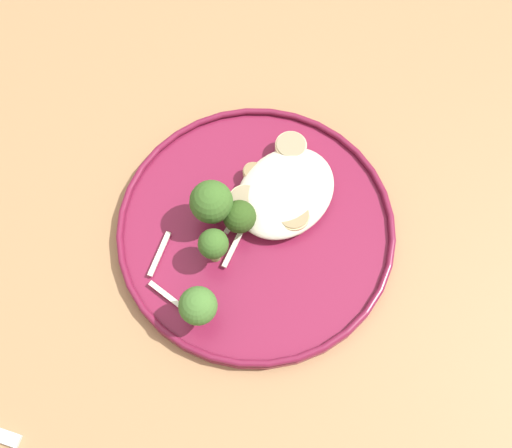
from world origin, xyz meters
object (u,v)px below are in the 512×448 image
object	(u,v)px
broccoli_floret_near_rim	(213,204)
broccoli_floret_small_sprig	(240,217)
seared_scallop_center_golden	(291,220)
seared_scallop_left_edge	(299,184)
seared_scallop_on_noodles	(253,173)
broccoli_floret_left_leaning	(198,306)
seared_scallop_right_edge	(268,200)
seared_scallop_half_hidden	(291,148)
broccoli_floret_beside_noodles	(213,245)
seared_scallop_rear_pale	(245,203)
dinner_plate	(256,228)

from	to	relation	value
broccoli_floret_near_rim	broccoli_floret_small_sprig	world-z (taller)	broccoli_floret_near_rim
seared_scallop_center_golden	broccoli_floret_small_sprig	bearing A→B (deg)	-46.07
seared_scallop_left_edge	seared_scallop_on_noodles	bearing A→B (deg)	-64.27
broccoli_floret_left_leaning	seared_scallop_center_golden	bearing A→B (deg)	177.86
seared_scallop_center_golden	broccoli_floret_near_rim	bearing A→B (deg)	-53.44
seared_scallop_right_edge	seared_scallop_center_golden	bearing A→B (deg)	85.97
seared_scallop_half_hidden	broccoli_floret_small_sprig	world-z (taller)	broccoli_floret_small_sprig
seared_scallop_center_golden	seared_scallop_left_edge	distance (m)	0.04
broccoli_floret_left_leaning	broccoli_floret_beside_noodles	world-z (taller)	broccoli_floret_left_leaning
seared_scallop_right_edge	seared_scallop_left_edge	distance (m)	0.04
broccoli_floret_small_sprig	broccoli_floret_beside_noodles	size ratio (longest dim) A/B	0.87
seared_scallop_rear_pale	broccoli_floret_small_sprig	size ratio (longest dim) A/B	0.79
seared_scallop_left_edge	broccoli_floret_beside_noodles	distance (m)	0.12
seared_scallop_half_hidden	broccoli_floret_left_leaning	size ratio (longest dim) A/B	0.59
seared_scallop_left_edge	broccoli_floret_small_sprig	distance (m)	0.08
dinner_plate	seared_scallop_right_edge	bearing A→B (deg)	-164.90
broccoli_floret_left_leaning	broccoli_floret_small_sprig	world-z (taller)	broccoli_floret_left_leaning
broccoli_floret_beside_noodles	seared_scallop_center_golden	bearing A→B (deg)	155.16
broccoli_floret_near_rim	seared_scallop_center_golden	bearing A→B (deg)	126.56
seared_scallop_left_edge	broccoli_floret_near_rim	xyz separation A→B (m)	(0.09, -0.04, 0.03)
seared_scallop_right_edge	seared_scallop_half_hidden	bearing A→B (deg)	-161.78
seared_scallop_half_hidden	broccoli_floret_left_leaning	distance (m)	0.21
dinner_plate	seared_scallop_center_golden	distance (m)	0.04
seared_scallop_right_edge	seared_scallop_left_edge	xyz separation A→B (m)	(-0.04, 0.01, 0.00)
seared_scallop_right_edge	broccoli_floret_small_sprig	xyz separation A→B (m)	(0.04, -0.01, 0.02)
seared_scallop_rear_pale	broccoli_floret_left_leaning	bearing A→B (deg)	20.32
seared_scallop_center_golden	broccoli_floret_left_leaning	world-z (taller)	broccoli_floret_left_leaning
seared_scallop_right_edge	seared_scallop_half_hidden	size ratio (longest dim) A/B	0.86
seared_scallop_center_golden	seared_scallop_on_noodles	bearing A→B (deg)	-104.43
seared_scallop_center_golden	seared_scallop_left_edge	bearing A→B (deg)	-152.67
seared_scallop_center_golden	broccoli_floret_small_sprig	xyz separation A→B (m)	(0.04, -0.04, 0.01)
dinner_plate	seared_scallop_half_hidden	size ratio (longest dim) A/B	8.51
seared_scallop_rear_pale	seared_scallop_half_hidden	xyz separation A→B (m)	(-0.08, -0.01, 0.00)
seared_scallop_rear_pale	broccoli_floret_beside_noodles	xyz separation A→B (m)	(0.06, 0.01, 0.02)
seared_scallop_on_noodles	broccoli_floret_beside_noodles	world-z (taller)	broccoli_floret_beside_noodles
dinner_plate	seared_scallop_left_edge	world-z (taller)	seared_scallop_left_edge
dinner_plate	broccoli_floret_beside_noodles	size ratio (longest dim) A/B	5.57
dinner_plate	broccoli_floret_small_sprig	bearing A→B (deg)	-50.48
seared_scallop_center_golden	seared_scallop_left_edge	world-z (taller)	seared_scallop_center_golden
dinner_plate	broccoli_floret_small_sprig	world-z (taller)	broccoli_floret_small_sprig
seared_scallop_right_edge	broccoli_floret_beside_noodles	bearing A→B (deg)	-2.18
seared_scallop_rear_pale	seared_scallop_half_hidden	world-z (taller)	same
broccoli_floret_beside_noodles	seared_scallop_rear_pale	bearing A→B (deg)	-168.55
broccoli_floret_near_rim	broccoli_floret_beside_noodles	xyz separation A→B (m)	(0.03, 0.03, -0.01)
seared_scallop_rear_pale	broccoli_floret_small_sprig	world-z (taller)	broccoli_floret_small_sprig
seared_scallop_half_hidden	seared_scallop_center_golden	bearing A→B (deg)	39.30
seared_scallop_rear_pale	seared_scallop_left_edge	distance (m)	0.06
seared_scallop_on_noodles	broccoli_floret_beside_noodles	distance (m)	0.10
dinner_plate	broccoli_floret_near_rim	bearing A→B (deg)	-61.26
seared_scallop_on_noodles	seared_scallop_center_golden	world-z (taller)	seared_scallop_center_golden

